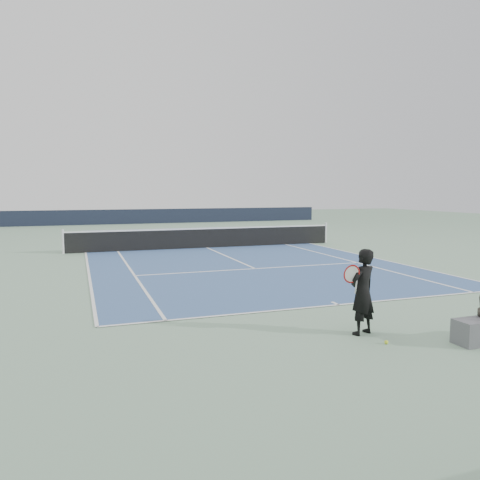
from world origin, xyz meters
name	(u,v)px	position (x,y,z in m)	size (l,w,h in m)	color
ground	(207,248)	(0.00, 0.00, 0.00)	(80.00, 80.00, 0.00)	gray
court_surface	(207,248)	(0.00, 0.00, 0.01)	(10.97, 23.77, 0.01)	#3A5889
tennis_net	(207,237)	(0.00, 0.00, 0.50)	(12.90, 0.10, 1.07)	silver
windscreen_far	(150,216)	(0.00, 17.88, 0.60)	(30.00, 0.25, 1.20)	black
tennis_player	(363,292)	(-0.77, -13.98, 0.82)	(0.81, 0.62, 1.63)	black
tennis_ball	(386,342)	(-0.69, -14.63, 0.04)	(0.07, 0.07, 0.07)	#D1E22E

